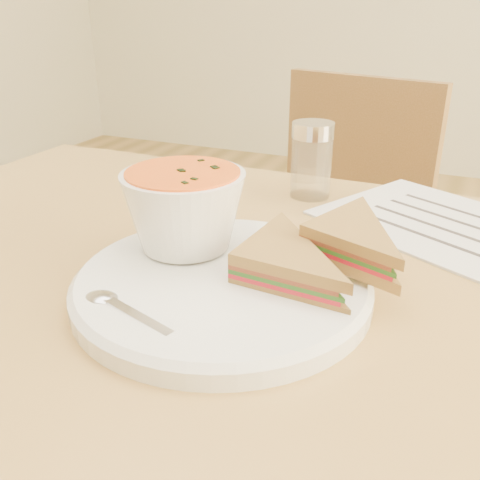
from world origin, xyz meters
The scene contains 8 objects.
chair_far centered at (-0.07, 0.63, 0.43)m, with size 0.38×0.38×0.85m, color brown, non-canonical shape.
plate centered at (0.02, -0.04, 0.76)m, with size 0.28×0.28×0.02m, color white, non-canonical shape.
soup_bowl centered at (-0.04, 0.00, 0.81)m, with size 0.12×0.12×0.09m, color white, non-canonical shape.
sandwich_half_a centered at (0.04, -0.05, 0.78)m, with size 0.12×0.12×0.04m, color #A4783A, non-canonical shape.
sandwich_half_b centered at (0.08, 0.01, 0.80)m, with size 0.11×0.11×0.03m, color #A4783A, non-canonical shape.
spoon centered at (-0.01, -0.13, 0.77)m, with size 0.16×0.03×0.01m, color silver, non-canonical shape.
paper_menu centered at (0.21, 0.22, 0.75)m, with size 0.29×0.21×0.00m, color silver, non-canonical shape.
condiment_shaker centered at (0.02, 0.26, 0.80)m, with size 0.06×0.06×0.10m, color silver, non-canonical shape.
Camera 1 is at (0.22, -0.44, 1.01)m, focal length 40.00 mm.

